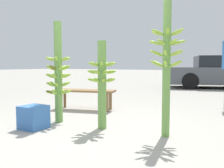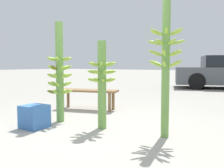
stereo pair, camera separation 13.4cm
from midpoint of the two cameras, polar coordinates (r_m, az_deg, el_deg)
The scene contains 7 objects.
ground_plane at distance 3.49m, azimuth -4.71°, elevation -10.95°, with size 80.00×80.00×0.00m, color #9E998E.
banana_stalk_left at distance 4.09m, azimuth -13.09°, elevation 2.38°, with size 0.41×0.41×1.61m.
banana_stalk_center at distance 3.59m, azimuth -3.36°, elevation 0.50°, with size 0.43×0.43×1.27m.
banana_stalk_right at distance 3.23m, azimuth 11.21°, elevation 4.56°, with size 0.46×0.46×1.72m.
market_bench at distance 5.17m, azimuth -6.95°, elevation -2.05°, with size 1.30×0.68×0.41m.
parked_car at distance 10.79m, azimuth 23.34°, elevation 2.46°, with size 4.32×2.97×1.27m.
produce_crate at distance 3.83m, azimuth -18.46°, elevation -7.21°, with size 0.34×0.34×0.34m.
Camera 1 is at (1.88, -2.79, 0.92)m, focal length 40.00 mm.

